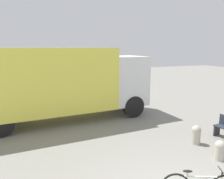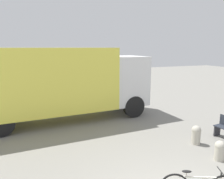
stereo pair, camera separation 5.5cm
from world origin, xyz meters
The scene contains 3 objects.
delivery_truck centered at (-1.53, 7.09, 1.92)m, with size 8.54×2.61×3.44m.
bollard_near_bench centered at (2.46, 1.49, 0.34)m, with size 0.32×0.32×0.63m.
bollard_far_bench centered at (2.61, 2.69, 0.37)m, with size 0.33×0.33×0.69m.
Camera 1 is at (-3.00, -3.11, 3.46)m, focal length 35.00 mm.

